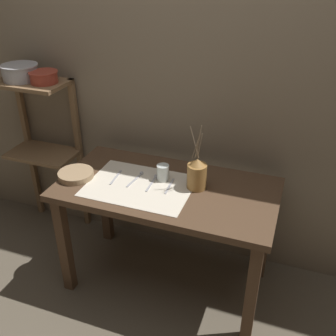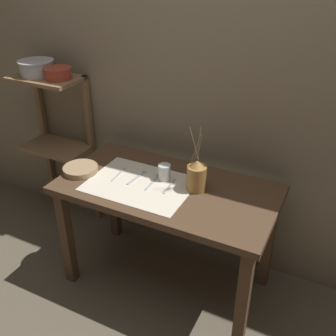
# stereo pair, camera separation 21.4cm
# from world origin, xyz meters

# --- Properties ---
(ground_plane) EXTENTS (12.00, 12.00, 0.00)m
(ground_plane) POSITION_xyz_m (0.00, 0.00, 0.00)
(ground_plane) COLOR brown
(stone_wall_back) EXTENTS (7.00, 0.06, 2.40)m
(stone_wall_back) POSITION_xyz_m (0.00, 0.43, 1.20)
(stone_wall_back) COLOR #7A6B56
(stone_wall_back) RESTS_ON ground_plane
(wooden_table) EXTENTS (1.23, 0.64, 0.72)m
(wooden_table) POSITION_xyz_m (0.00, 0.00, 0.61)
(wooden_table) COLOR #4C3523
(wooden_table) RESTS_ON ground_plane
(wooden_shelf_unit) EXTENTS (0.47, 0.29, 1.15)m
(wooden_shelf_unit) POSITION_xyz_m (-1.01, 0.28, 0.78)
(wooden_shelf_unit) COLOR brown
(wooden_shelf_unit) RESTS_ON ground_plane
(linen_cloth) EXTENTS (0.59, 0.43, 0.00)m
(linen_cloth) POSITION_xyz_m (-0.15, -0.05, 0.72)
(linen_cloth) COLOR beige
(linen_cloth) RESTS_ON wooden_table
(pitcher_with_flowers) EXTENTS (0.11, 0.11, 0.39)m
(pitcher_with_flowers) POSITION_xyz_m (0.16, 0.04, 0.80)
(pitcher_with_flowers) COLOR olive
(pitcher_with_flowers) RESTS_ON wooden_table
(wooden_bowl) EXTENTS (0.21, 0.21, 0.04)m
(wooden_bowl) POSITION_xyz_m (-0.53, -0.09, 0.74)
(wooden_bowl) COLOR #9E7F5B
(wooden_bowl) RESTS_ON wooden_table
(glass_tumbler_near) EXTENTS (0.07, 0.07, 0.09)m
(glass_tumbler_near) POSITION_xyz_m (-0.05, 0.06, 0.77)
(glass_tumbler_near) COLOR silver
(glass_tumbler_near) RESTS_ON wooden_table
(fork_inner) EXTENTS (0.02, 0.16, 0.00)m
(fork_inner) POSITION_xyz_m (-0.31, -0.02, 0.72)
(fork_inner) COLOR #A8A8AD
(fork_inner) RESTS_ON wooden_table
(spoon_inner) EXTENTS (0.04, 0.17, 0.02)m
(spoon_inner) POSITION_xyz_m (-0.19, 0.04, 0.72)
(spoon_inner) COLOR #A8A8AD
(spoon_inner) RESTS_ON wooden_table
(spoon_outer) EXTENTS (0.02, 0.17, 0.02)m
(spoon_outer) POSITION_xyz_m (-0.09, 0.04, 0.72)
(spoon_outer) COLOR #A8A8AD
(spoon_outer) RESTS_ON wooden_table
(knife_center) EXTENTS (0.02, 0.16, 0.00)m
(knife_center) POSITION_xyz_m (0.02, -0.00, 0.72)
(knife_center) COLOR #A8A8AD
(knife_center) RESTS_ON wooden_table
(metal_pot_large) EXTENTS (0.23, 0.23, 0.10)m
(metal_pot_large) POSITION_xyz_m (-1.07, 0.24, 1.20)
(metal_pot_large) COLOR #A8A8AD
(metal_pot_large) RESTS_ON wooden_shelf_unit
(metal_pot_small) EXTENTS (0.18, 0.18, 0.07)m
(metal_pot_small) POSITION_xyz_m (-0.90, 0.24, 1.19)
(metal_pot_small) COLOR #9E3828
(metal_pot_small) RESTS_ON wooden_shelf_unit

